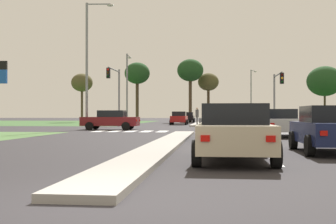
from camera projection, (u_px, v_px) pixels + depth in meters
ground_plane at (192, 129)px, 35.74m from camera, size 200.00×200.00×0.00m
grass_verge_far_left at (26, 123)px, 62.86m from camera, size 35.00×35.00×0.01m
median_island_near at (165, 144)px, 16.85m from camera, size 1.20×22.00×0.14m
median_island_far at (201, 122)px, 60.60m from camera, size 1.20×36.00×0.14m
lane_dash_near at (276, 162)px, 11.12m from camera, size 0.14×2.00×0.01m
lane_dash_second at (255, 145)px, 17.08m from camera, size 0.14×2.00×0.01m
lane_dash_third at (245, 137)px, 23.05m from camera, size 0.14×2.00×0.01m
lane_dash_fourth at (238, 133)px, 29.01m from camera, size 0.14×2.00×0.01m
lane_dash_fifth at (234, 129)px, 34.98m from camera, size 0.14×2.00×0.01m
stop_bar_near at (244, 133)px, 28.37m from camera, size 6.40×0.50×0.01m
crosswalk_bar_near at (99, 131)px, 31.27m from camera, size 0.70×2.80×0.01m
crosswalk_bar_second at (115, 131)px, 31.14m from camera, size 0.70×2.80×0.01m
crosswalk_bar_third at (131, 131)px, 31.02m from camera, size 0.70×2.80×0.01m
crosswalk_bar_fourth at (146, 131)px, 30.89m from camera, size 0.70×2.80×0.01m
crosswalk_bar_fifth at (162, 131)px, 30.77m from camera, size 0.70×2.80×0.01m
car_grey_near at (220, 123)px, 20.80m from camera, size 2.06×4.41×1.59m
car_beige_second at (233, 132)px, 11.38m from camera, size 2.05×4.34×1.51m
car_maroon_third at (111, 120)px, 34.21m from camera, size 4.51×1.96×1.53m
car_navy_fourth at (329, 129)px, 13.84m from camera, size 2.00×4.24×1.51m
car_red_fifth at (179, 118)px, 50.57m from camera, size 1.97×4.27×1.54m
car_silver_sixth at (279, 122)px, 23.97m from camera, size 2.00×4.64×1.52m
car_black_seventh at (188, 117)px, 65.29m from camera, size 2.04×4.29×1.54m
traffic_signal_far_right at (277, 89)px, 39.56m from camera, size 0.32×5.09×5.07m
traffic_signal_far_left at (115, 86)px, 41.47m from camera, size 0.32×4.72×5.71m
street_lamp_second at (89, 59)px, 34.66m from camera, size 2.28×0.41×10.18m
street_lamp_third at (127, 85)px, 50.73m from camera, size 0.56×2.28×8.31m
street_lamp_fourth at (251, 93)px, 76.91m from camera, size 1.27×1.76×9.13m
pedestrian_at_median at (197, 114)px, 45.84m from camera, size 0.34×0.34×1.81m
treeline_near at (82, 83)px, 66.38m from camera, size 3.28×3.28×7.48m
treeline_second at (137, 74)px, 65.50m from camera, size 3.83×3.83×9.08m
treeline_third at (190, 71)px, 64.70m from camera, size 3.93×3.93×9.48m
treeline_fourth at (208, 83)px, 66.95m from camera, size 3.22×3.22×7.60m
treeline_fifth at (325, 81)px, 64.29m from camera, size 5.25×5.25×8.38m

